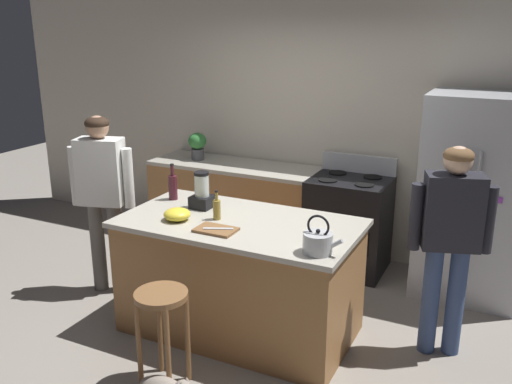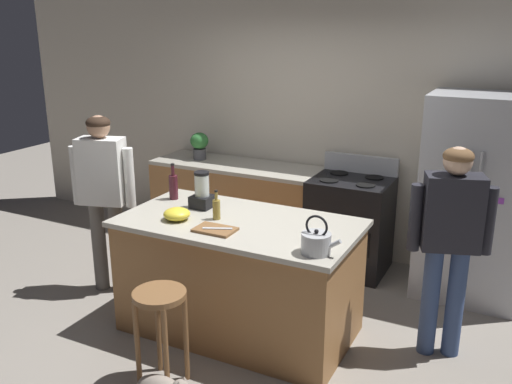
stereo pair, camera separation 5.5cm
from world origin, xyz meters
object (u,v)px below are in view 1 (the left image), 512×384
Objects in this scene: person_by_sink_right at (450,232)px; blender_appliance at (202,193)px; potted_plant at (197,144)px; chef_knife at (218,229)px; cutting_board at (216,230)px; refrigerator at (474,198)px; bottle_wine at (173,186)px; kitchen_island at (239,276)px; stove_range at (348,223)px; bar_stool at (162,314)px; tea_kettle at (318,242)px; mixing_bowl at (177,214)px; person_by_island_left at (102,188)px; bottle_vinegar at (217,209)px.

blender_appliance is at bearing -172.96° from person_by_sink_right.
potted_plant is 1.36× the size of chef_knife.
refrigerator is at bearing 47.59° from cutting_board.
potted_plant is at bearing 113.38° from bottle_wine.
stove_range is at bearing 74.29° from kitchen_island.
bar_stool is 0.73m from cutting_board.
bar_stool is at bearing -122.78° from chef_knife.
person_by_sink_right is at bearing -92.84° from refrigerator.
person_by_sink_right is at bearing 43.19° from tea_kettle.
stove_range is 1.99m from mixing_bowl.
mixing_bowl is at bearing 146.22° from chef_knife.
person_by_island_left is 6.97× the size of bottle_vinegar.
person_by_island_left is at bearing 165.45° from cutting_board.
blender_appliance is 1.38× the size of chef_knife.
blender_appliance is 1.29× the size of bottle_vinegar.
refrigerator reaches higher than mixing_bowl.
potted_plant is 2.24m from chef_knife.
mixing_bowl is at bearing -62.85° from potted_plant.
person_by_sink_right is 5.34× the size of potted_plant.
bar_stool is 2.35× the size of potted_plant.
bar_stool is at bearing -87.07° from bottle_vinegar.
stove_range is 1.87m from potted_plant.
person_by_sink_right reaches higher than potted_plant.
blender_appliance is (-1.93, -0.24, 0.10)m from person_by_sink_right.
bottle_wine is (-1.19, -1.29, 0.58)m from stove_range.
bar_stool is at bearing -125.54° from refrigerator.
refrigerator is (1.56, 1.50, 0.45)m from kitchen_island.
blender_appliance is 0.35m from bottle_wine.
stove_range is at bearing 69.07° from bottle_vinegar.
chef_knife reaches higher than bar_stool.
tea_kettle is (0.33, -1.84, 0.54)m from stove_range.
mixing_bowl is 1.20m from tea_kettle.
cutting_board is (-1.56, -0.65, -0.02)m from person_by_sink_right.
kitchen_island is 1.52m from person_by_island_left.
person_by_island_left reaches higher than chef_knife.
refrigerator is 1.22m from stove_range.
mixing_bowl is at bearing 174.17° from tea_kettle.
refrigerator is at bearing 54.46° from bar_stool.
blender_appliance reaches higher than kitchen_island.
stove_range is 0.68× the size of person_by_island_left.
refrigerator is at bearing 28.61° from bottle_wine.
tea_kettle is at bearing -19.79° from bottle_wine.
person_by_sink_right reaches higher than chef_knife.
potted_plant is 1.97m from bottle_vinegar.
potted_plant is at bearing 179.00° from refrigerator.
blender_appliance is 0.32m from bottle_vinegar.
bottle_wine reaches higher than potted_plant.
cutting_board is (0.39, -0.07, -0.04)m from mixing_bowl.
person_by_island_left is 2.22m from tea_kettle.
kitchen_island is at bearing 81.60° from bar_stool.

